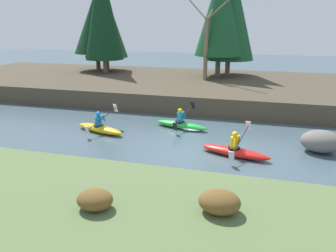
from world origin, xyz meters
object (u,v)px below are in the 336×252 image
object	(u,v)px
kayaker_trailing	(100,128)
kayaker_lead	(236,151)
boulder_midstream	(321,141)
kayaker_middle	(183,125)

from	to	relation	value
kayaker_trailing	kayaker_lead	bearing A→B (deg)	6.84
kayaker_trailing	boulder_midstream	xyz separation A→B (m)	(9.62, 0.13, 0.22)
kayaker_lead	kayaker_middle	xyz separation A→B (m)	(-2.75, 2.86, -0.02)
kayaker_lead	kayaker_trailing	size ratio (longest dim) A/B	1.01
kayaker_trailing	boulder_midstream	world-z (taller)	kayaker_trailing
boulder_midstream	kayaker_middle	bearing A→B (deg)	166.19
kayaker_lead	kayaker_middle	bearing A→B (deg)	148.23
kayaker_middle	kayaker_lead	bearing A→B (deg)	-32.95
kayaker_trailing	kayaker_middle	bearing A→B (deg)	41.68
kayaker_middle	boulder_midstream	distance (m)	6.16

